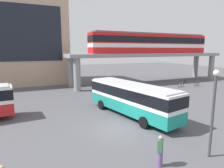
# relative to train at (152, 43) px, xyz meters

# --- Properties ---
(ground_plane) EXTENTS (120.00, 120.00, 0.00)m
(ground_plane) POSITION_rel_train_xyz_m (-16.43, -8.49, -7.76)
(ground_plane) COLOR #515156
(elevated_platform) EXTENTS (32.40, 5.86, 5.79)m
(elevated_platform) POSITION_rel_train_xyz_m (-0.54, -0.00, -2.79)
(elevated_platform) COLOR gray
(elevated_platform) RESTS_ON ground_plane
(train) EXTENTS (25.19, 2.96, 3.84)m
(train) POSITION_rel_train_xyz_m (0.00, 0.00, 0.00)
(train) COLOR red
(train) RESTS_ON elevated_platform
(bus_main) EXTENTS (4.58, 11.32, 3.22)m
(bus_main) POSITION_rel_train_xyz_m (-13.80, -15.99, -5.77)
(bus_main) COLOR teal
(bus_main) RESTS_ON ground_plane
(bicycle_brown) EXTENTS (1.73, 0.57, 1.04)m
(bicycle_brown) POSITION_rel_train_xyz_m (5.25, -6.82, -7.40)
(bicycle_brown) COLOR black
(bicycle_brown) RESTS_ON ground_plane
(bicycle_silver) EXTENTS (1.73, 0.56, 1.04)m
(bicycle_silver) POSITION_rel_train_xyz_m (1.83, -6.45, -7.40)
(bicycle_silver) COLOR black
(bicycle_silver) RESTS_ON ground_plane
(bicycle_black) EXTENTS (1.73, 0.57, 1.04)m
(bicycle_black) POSITION_rel_train_xyz_m (-9.95, -5.60, -7.40)
(bicycle_black) COLOR black
(bicycle_black) RESTS_ON ground_plane
(bicycle_blue) EXTENTS (1.72, 0.61, 1.04)m
(bicycle_blue) POSITION_rel_train_xyz_m (-10.64, -3.45, -7.40)
(bicycle_blue) COLOR black
(bicycle_blue) RESTS_ON ground_plane
(bicycle_orange) EXTENTS (1.70, 0.67, 1.04)m
(bicycle_orange) POSITION_rel_train_xyz_m (5.47, -3.43, -7.40)
(bicycle_orange) COLOR black
(bicycle_orange) RESTS_ON ground_plane
(pedestrian_waiting_near_stop) EXTENTS (0.47, 0.46, 1.84)m
(pedestrian_waiting_near_stop) POSITION_rel_train_xyz_m (-16.71, -24.26, -6.88)
(pedestrian_waiting_near_stop) COLOR #724C8C
(pedestrian_waiting_near_stop) RESTS_ON ground_plane
(lamp_post) EXTENTS (0.36, 0.36, 5.36)m
(lamp_post) POSITION_rel_train_xyz_m (-13.29, -24.70, -4.53)
(lamp_post) COLOR #3F3F44
(lamp_post) RESTS_ON ground_plane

